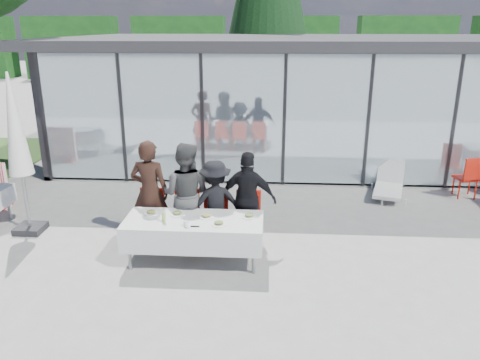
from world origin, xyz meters
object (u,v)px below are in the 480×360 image
diner_b (186,194)px  diner_c (215,203)px  diner_chair_a (152,213)px  diner_chair_c (216,214)px  juice_bottle (164,217)px  lounger (389,184)px  dining_table (194,231)px  folded_eyeglasses (195,226)px  plate_d (249,216)px  spare_chair_b (469,176)px  diner_chair_b (187,213)px  plate_a (151,212)px  plate_c (206,216)px  market_umbrella (16,134)px  plate_extra (219,223)px  diner_d (248,199)px  plate_b (178,213)px  diner_a (150,192)px  diner_chair_d (248,215)px

diner_b → diner_c: size_ratio=1.20×
diner_chair_a → diner_chair_c: size_ratio=1.00×
juice_bottle → lounger: (4.45, 3.65, -0.58)m
diner_chair_a → diner_b: size_ratio=0.53×
diner_chair_a → diner_chair_c: 1.16m
dining_table → folded_eyeglasses: (0.07, -0.29, 0.22)m
diner_b → plate_d: (1.15, -0.56, -0.15)m
folded_eyeglasses → spare_chair_b: (5.64, 3.68, -0.22)m
diner_b → diner_chair_b: (0.00, 0.04, -0.39)m
diner_chair_b → folded_eyeglasses: diner_chair_b is taller
diner_b → plate_a: 0.74m
plate_c → market_umbrella: size_ratio=0.08×
diner_chair_b → diner_c: 0.57m
plate_a → plate_extra: same height
diner_d → plate_b: bearing=35.1°
plate_extra → diner_chair_a: bearing=144.5°
diner_d → lounger: bearing=-128.4°
plate_c → lounger: bearing=41.9°
plate_a → juice_bottle: bearing=-48.8°
folded_eyeglasses → diner_chair_b: bearing=107.1°
plate_d → folded_eyeglasses: size_ratio=1.75×
diner_c → plate_c: diner_c is taller
market_umbrella → plate_a: bearing=-16.5°
diner_c → plate_c: 0.62m
diner_chair_b → plate_extra: diner_chair_b is taller
plate_b → plate_d: (1.20, -0.02, 0.00)m
folded_eyeglasses → lounger: size_ratio=0.10×
diner_chair_a → diner_d: bearing=-1.3°
diner_b → plate_d: 1.29m
diner_a → diner_c: bearing=-174.5°
spare_chair_b → plate_d: bearing=-146.0°
diner_d → market_umbrella: 4.32m
diner_chair_b → lounger: diner_chair_b is taller
diner_d → juice_bottle: bearing=43.2°
diner_chair_b → diner_d: bearing=-2.1°
diner_b → plate_extra: (0.69, -0.90, -0.15)m
market_umbrella → folded_eyeglasses: bearing=-20.1°
diner_chair_a → diner_c: diner_c is taller
plate_d → dining_table: bearing=-170.6°
plate_a → plate_extra: 1.24m
plate_a → plate_b: size_ratio=1.00×
plate_d → folded_eyeglasses: bearing=-152.0°
diner_c → market_umbrella: bearing=-21.6°
diner_c → plate_a: 1.14m
diner_d → plate_extra: (-0.42, -0.90, -0.08)m
plate_d → plate_c: bearing=-175.7°
plate_a → plate_d: bearing=-1.3°
diner_a → plate_extra: (1.33, -0.90, -0.17)m
diner_a → juice_bottle: 0.97m
diner_chair_d → plate_extra: bearing=-113.9°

